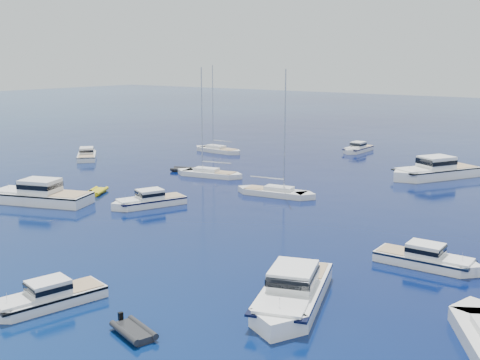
# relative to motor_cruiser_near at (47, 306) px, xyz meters

# --- Properties ---
(ground) EXTENTS (400.00, 400.00, 0.00)m
(ground) POSITION_rel_motor_cruiser_near_xyz_m (-4.88, 2.24, 0.00)
(ground) COLOR navy
(ground) RESTS_ON ground
(motor_cruiser_near) EXTENTS (3.94, 7.85, 1.98)m
(motor_cruiser_near) POSITION_rel_motor_cruiser_near_xyz_m (0.00, 0.00, 0.00)
(motor_cruiser_near) COLOR silver
(motor_cruiser_near) RESTS_ON ground
(motor_cruiser_right) EXTENTS (6.75, 11.39, 2.86)m
(motor_cruiser_right) POSITION_rel_motor_cruiser_near_xyz_m (11.42, 8.67, 0.00)
(motor_cruiser_right) COLOR white
(motor_cruiser_right) RESTS_ON ground
(motor_cruiser_left) EXTENTS (5.26, 8.29, 2.09)m
(motor_cruiser_left) POSITION_rel_motor_cruiser_near_xyz_m (-12.14, 20.62, 0.00)
(motor_cruiser_left) COLOR white
(motor_cruiser_left) RESTS_ON ground
(motor_cruiser_centre) EXTENTS (12.19, 7.34, 3.06)m
(motor_cruiser_centre) POSITION_rel_motor_cruiser_near_xyz_m (-21.93, 15.13, 0.00)
(motor_cruiser_centre) COLOR white
(motor_cruiser_centre) RESTS_ON ground
(motor_cruiser_far_r) EXTENTS (7.89, 2.56, 2.06)m
(motor_cruiser_far_r) POSITION_rel_motor_cruiser_near_xyz_m (15.60, 19.78, 0.00)
(motor_cruiser_far_r) COLOR white
(motor_cruiser_far_r) RESTS_ON ground
(motor_cruiser_far_l) EXTENTS (7.72, 7.27, 2.13)m
(motor_cruiser_far_l) POSITION_rel_motor_cruiser_near_xyz_m (-38.86, 35.19, 0.00)
(motor_cruiser_far_l) COLOR silver
(motor_cruiser_far_l) RESTS_ON ground
(motor_cruiser_distant) EXTENTS (9.48, 12.92, 3.31)m
(motor_cruiser_distant) POSITION_rel_motor_cruiser_near_xyz_m (5.68, 50.84, 0.00)
(motor_cruiser_distant) COLOR white
(motor_cruiser_distant) RESTS_ON ground
(motor_cruiser_horizon) EXTENTS (2.37, 7.54, 1.97)m
(motor_cruiser_horizon) POSITION_rel_motor_cruiser_near_xyz_m (-10.40, 63.83, 0.00)
(motor_cruiser_horizon) COLOR white
(motor_cruiser_horizon) RESTS_ON ground
(sailboat_mid_l) EXTENTS (9.52, 4.19, 13.57)m
(sailboat_mid_l) POSITION_rel_motor_cruiser_near_xyz_m (-16.70, 35.58, 0.00)
(sailboat_mid_l) COLOR white
(sailboat_mid_l) RESTS_ON ground
(sailboat_centre) EXTENTS (9.51, 3.87, 13.58)m
(sailboat_centre) POSITION_rel_motor_cruiser_near_xyz_m (-4.58, 31.72, 0.00)
(sailboat_centre) COLOR silver
(sailboat_centre) RESTS_ON ground
(sailboat_far_l) EXTENTS (9.37, 2.97, 13.58)m
(sailboat_far_l) POSITION_rel_motor_cruiser_near_xyz_m (-27.57, 51.01, 0.00)
(sailboat_far_l) COLOR silver
(sailboat_far_l) RESTS_ON ground
(tender_yellow) EXTENTS (3.21, 3.79, 0.95)m
(tender_yellow) POSITION_rel_motor_cruiser_near_xyz_m (-20.46, 21.22, 0.00)
(tender_yellow) COLOR #CCBB0C
(tender_yellow) RESTS_ON ground
(tender_grey_near) EXTENTS (3.33, 2.48, 0.95)m
(tender_grey_near) POSITION_rel_motor_cruiser_near_xyz_m (6.83, 0.36, 0.00)
(tender_grey_near) COLOR black
(tender_grey_near) RESTS_ON ground
(tender_grey_far) EXTENTS (4.33, 3.33, 0.95)m
(tender_grey_far) POSITION_rel_motor_cruiser_near_xyz_m (-21.10, 36.30, 0.00)
(tender_grey_far) COLOR black
(tender_grey_far) RESTS_ON ground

